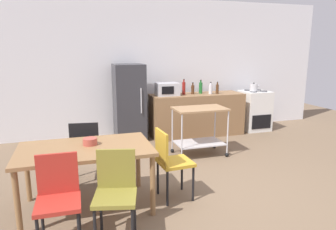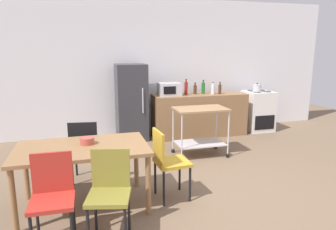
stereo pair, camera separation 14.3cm
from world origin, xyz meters
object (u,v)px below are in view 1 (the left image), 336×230
object	(u,v)px
bottle_olive_oil	(184,88)
bottle_sparkling_water	(201,88)
dining_table	(86,154)
bottle_soda	(193,89)
microwave	(167,89)
kitchen_cart	(200,123)
fruit_bowl	(90,141)
chair_olive	(116,190)
chair_black	(86,147)
refrigerator	(129,102)
chair_mustard	(170,159)
kettle	(254,87)
bottle_hot_sauce	(217,89)
chair_red	(58,195)
bottle_vinegar	(211,89)
stove_oven	(254,110)

from	to	relation	value
bottle_olive_oil	bottle_sparkling_water	xyz separation A→B (m)	(0.39, 0.01, -0.01)
dining_table	bottle_soda	size ratio (longest dim) A/B	6.08
microwave	bottle_olive_oil	size ratio (longest dim) A/B	1.41
kitchen_cart	fruit_bowl	distance (m)	2.31
chair_olive	bottle_olive_oil	world-z (taller)	bottle_olive_oil
chair_olive	bottle_sparkling_water	world-z (taller)	bottle_sparkling_water
chair_black	bottle_olive_oil	bearing A→B (deg)	-130.40
bottle_soda	refrigerator	bearing A→B (deg)	176.94
chair_mustard	kettle	xyz separation A→B (m)	(2.78, 2.55, 0.48)
chair_olive	microwave	bearing A→B (deg)	78.86
chair_mustard	bottle_hot_sauce	distance (m)	3.21
chair_black	bottle_sparkling_water	distance (m)	3.18
bottle_olive_oil	bottle_soda	xyz separation A→B (m)	(0.20, -0.00, -0.04)
kitchen_cart	microwave	bearing A→B (deg)	99.71
chair_red	bottle_vinegar	bearing A→B (deg)	47.47
chair_olive	kettle	xyz separation A→B (m)	(3.54, 3.19, 0.48)
microwave	bottle_vinegar	distance (m)	0.95
stove_oven	bottle_hot_sauce	size ratio (longest dim) A/B	3.61
microwave	kitchen_cart	bearing A→B (deg)	-80.29
chair_mustard	bottle_hot_sauce	world-z (taller)	bottle_hot_sauce
refrigerator	bottle_hot_sauce	size ratio (longest dim) A/B	6.09
bottle_soda	stove_oven	bearing A→B (deg)	-0.32
stove_oven	refrigerator	bearing A→B (deg)	178.40
stove_oven	chair_black	bearing A→B (deg)	-154.47
refrigerator	fruit_bowl	size ratio (longest dim) A/B	9.37
dining_table	chair_olive	size ratio (longest dim) A/B	1.69
bottle_sparkling_water	bottle_vinegar	bearing A→B (deg)	-33.58
dining_table	kettle	bearing A→B (deg)	33.27
chair_olive	bottle_sparkling_water	xyz separation A→B (m)	(2.31, 3.31, 0.51)
kitchen_cart	bottle_soda	xyz separation A→B (m)	(0.37, 1.26, 0.43)
refrigerator	stove_oven	bearing A→B (deg)	-1.60
chair_mustard	bottle_olive_oil	world-z (taller)	bottle_olive_oil
bottle_hot_sauce	bottle_soda	bearing A→B (deg)	168.36
bottle_hot_sauce	chair_mustard	bearing A→B (deg)	-126.42
chair_olive	chair_black	size ratio (longest dim) A/B	1.00
stove_oven	fruit_bowl	distance (m)	4.59
bottle_soda	bottle_hot_sauce	bearing A→B (deg)	-11.64
chair_black	stove_oven	world-z (taller)	stove_oven
fruit_bowl	bottle_sparkling_water	bearing A→B (deg)	45.43
bottle_sparkling_water	chair_red	bearing A→B (deg)	-130.94
dining_table	bottle_vinegar	bearing A→B (deg)	42.37
bottle_hot_sauce	kettle	size ratio (longest dim) A/B	1.06
fruit_bowl	microwave	bearing A→B (deg)	55.28
refrigerator	microwave	world-z (taller)	refrigerator
bottle_soda	kettle	xyz separation A→B (m)	(1.42, -0.11, -0.00)
chair_olive	bottle_soda	distance (m)	3.95
chair_red	microwave	size ratio (longest dim) A/B	1.93
chair_mustard	kettle	size ratio (longest dim) A/B	3.71
dining_table	fruit_bowl	xyz separation A→B (m)	(0.06, 0.08, 0.12)
kettle	chair_red	bearing A→B (deg)	-142.29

